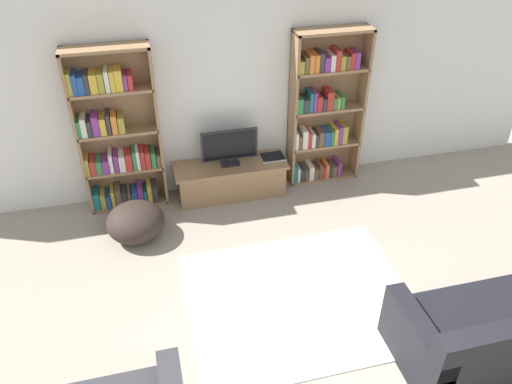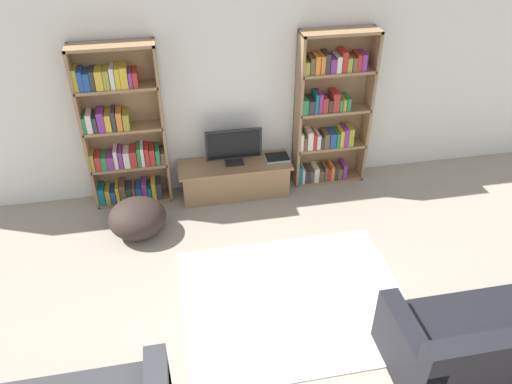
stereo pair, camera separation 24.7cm
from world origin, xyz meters
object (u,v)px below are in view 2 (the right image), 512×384
at_px(beanbag_ottoman, 137,218).
at_px(laptop, 277,157).
at_px(bookshelf_left, 122,133).
at_px(tv_stand, 235,178).
at_px(television, 234,146).
at_px(couch_right_sofa, 508,342).
at_px(bookshelf_right, 329,113).

bearing_deg(beanbag_ottoman, laptop, 19.26).
xyz_separation_m(bookshelf_left, beanbag_ottoman, (0.09, -0.75, -0.76)).
bearing_deg(beanbag_ottoman, tv_stand, 25.72).
bearing_deg(television, couch_right_sofa, -58.25).
distance_m(tv_stand, laptop, 0.63).
xyz_separation_m(bookshelf_right, tv_stand, (-1.30, -0.14, -0.78)).
relative_size(tv_stand, beanbag_ottoman, 2.16).
xyz_separation_m(bookshelf_right, laptop, (-0.71, -0.10, -0.54)).
relative_size(tv_stand, television, 2.03).
bearing_deg(tv_stand, bookshelf_right, 5.99).
relative_size(bookshelf_right, beanbag_ottoman, 3.05).
relative_size(bookshelf_right, couch_right_sofa, 1.00).
height_order(bookshelf_left, tv_stand, bookshelf_left).
bearing_deg(laptop, bookshelf_right, 8.13).
distance_m(bookshelf_right, couch_right_sofa, 3.43).
xyz_separation_m(laptop, couch_right_sofa, (1.37, -3.18, -0.19)).
relative_size(laptop, couch_right_sofa, 0.15).
distance_m(television, laptop, 0.63).
relative_size(bookshelf_right, laptop, 6.57).
relative_size(television, laptop, 2.30).
bearing_deg(tv_stand, beanbag_ottoman, -154.28).
distance_m(couch_right_sofa, beanbag_ottoman, 4.11).
bearing_deg(bookshelf_left, bookshelf_right, 0.04).
bearing_deg(laptop, tv_stand, -176.63).
xyz_separation_m(tv_stand, beanbag_ottoman, (-1.28, -0.62, -0.01)).
bearing_deg(tv_stand, laptop, 3.37).
bearing_deg(tv_stand, television, 90.00).
xyz_separation_m(tv_stand, couch_right_sofa, (1.96, -3.15, 0.05)).
height_order(bookshelf_right, television, bookshelf_right).
bearing_deg(laptop, couch_right_sofa, -66.67).
xyz_separation_m(bookshelf_right, beanbag_ottoman, (-2.58, -0.75, -0.79)).
distance_m(bookshelf_left, beanbag_ottoman, 1.07).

